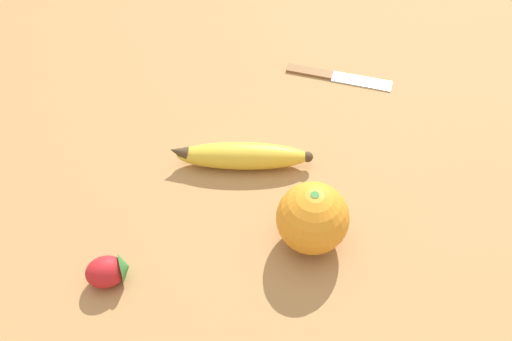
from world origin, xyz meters
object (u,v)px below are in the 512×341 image
(banana, at_px, (241,156))
(orange, at_px, (313,218))
(paring_knife, at_px, (335,76))
(strawberry, at_px, (109,271))

(banana, xyz_separation_m, orange, (-0.11, -0.10, 0.03))
(banana, relative_size, paring_knife, 1.19)
(banana, bearing_deg, strawberry, 51.61)
(banana, xyz_separation_m, strawberry, (-0.20, 0.12, 0.00))
(banana, distance_m, orange, 0.15)
(orange, bearing_deg, banana, 43.14)
(strawberry, bearing_deg, orange, -2.97)
(orange, height_order, paring_knife, orange)
(orange, bearing_deg, paring_knife, -1.52)
(banana, relative_size, strawberry, 3.12)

